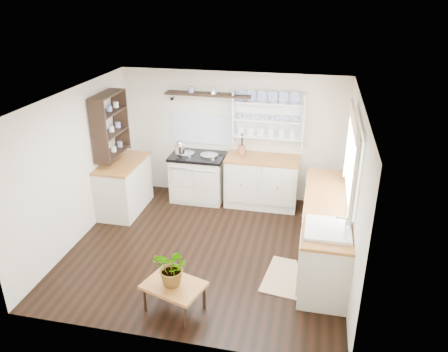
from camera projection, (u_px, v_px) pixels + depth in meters
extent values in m
cube|color=black|center=(207.00, 248.00, 6.59)|extent=(4.00, 3.80, 0.01)
cube|color=silver|center=(232.00, 136.00, 7.83)|extent=(4.00, 0.02, 2.30)
cube|color=silver|center=(353.00, 192.00, 5.74)|extent=(0.02, 3.80, 2.30)
cube|color=silver|center=(76.00, 167.00, 6.51)|extent=(0.02, 3.80, 2.30)
cube|color=white|center=(204.00, 98.00, 5.66)|extent=(4.00, 3.80, 0.01)
cube|color=white|center=(352.00, 163.00, 5.74)|extent=(0.04, 1.40, 1.00)
cube|color=white|center=(351.00, 162.00, 5.75)|extent=(0.02, 1.50, 1.10)
cube|color=beige|center=(354.00, 120.00, 5.52)|extent=(0.04, 1.55, 0.18)
cube|color=beige|center=(198.00, 178.00, 7.94)|extent=(0.93, 0.60, 0.81)
cube|color=black|center=(197.00, 156.00, 7.76)|extent=(0.97, 0.64, 0.05)
cylinder|color=silver|center=(186.00, 153.00, 7.79)|extent=(0.31, 0.31, 0.03)
cylinder|color=silver|center=(209.00, 155.00, 7.71)|extent=(0.31, 0.31, 0.03)
cylinder|color=silver|center=(192.00, 170.00, 7.51)|extent=(0.83, 0.02, 0.02)
cube|color=beige|center=(262.00, 182.00, 7.73)|extent=(1.25, 0.60, 0.88)
cube|color=brown|center=(263.00, 159.00, 7.55)|extent=(1.27, 0.63, 0.04)
cube|color=beige|center=(325.00, 232.00, 6.18)|extent=(0.60, 2.40, 0.88)
cube|color=brown|center=(328.00, 204.00, 6.00)|extent=(0.62, 2.43, 0.04)
cube|color=white|center=(327.00, 238.00, 5.36)|extent=(0.55, 0.60, 0.28)
cylinder|color=silver|center=(346.00, 225.00, 5.24)|extent=(0.02, 0.02, 0.22)
cube|color=beige|center=(124.00, 187.00, 7.55)|extent=(0.60, 1.10, 0.88)
cube|color=brown|center=(122.00, 163.00, 7.37)|extent=(0.62, 1.13, 0.04)
cube|color=white|center=(269.00, 117.00, 7.52)|extent=(1.20, 0.03, 0.90)
cube|color=white|center=(268.00, 118.00, 7.44)|extent=(1.20, 0.22, 0.02)
cylinder|color=navy|center=(269.00, 103.00, 7.34)|extent=(0.20, 0.02, 0.20)
cube|color=black|center=(208.00, 94.00, 7.48)|extent=(1.50, 0.24, 0.04)
cone|color=black|center=(173.00, 98.00, 7.71)|extent=(0.06, 0.20, 0.06)
cone|color=black|center=(246.00, 102.00, 7.46)|extent=(0.06, 0.20, 0.06)
cube|color=black|center=(110.00, 124.00, 7.13)|extent=(0.28, 0.80, 1.05)
cylinder|color=#9A5738|center=(241.00, 150.00, 7.65)|extent=(0.13, 0.13, 0.15)
cube|color=brown|center=(174.00, 286.00, 5.21)|extent=(0.81, 0.69, 0.04)
cylinder|color=black|center=(145.00, 299.00, 5.26)|extent=(0.04, 0.04, 0.34)
cylinder|color=black|center=(165.00, 282.00, 5.58)|extent=(0.04, 0.04, 0.34)
cylinder|color=black|center=(186.00, 317.00, 4.99)|extent=(0.04, 0.04, 0.34)
cylinder|color=black|center=(204.00, 297.00, 5.30)|extent=(0.04, 0.04, 0.34)
imported|color=#3F7233|center=(173.00, 268.00, 5.10)|extent=(0.55, 0.52, 0.48)
cube|color=#967F57|center=(286.00, 277.00, 5.92)|extent=(0.66, 0.92, 0.02)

